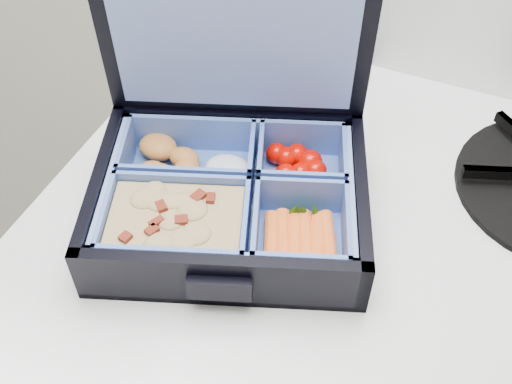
% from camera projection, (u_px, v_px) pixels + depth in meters
% --- Properties ---
extents(bento_box, '(0.28, 0.25, 0.06)m').
position_uv_depth(bento_box, '(230.00, 199.00, 0.56)').
color(bento_box, black).
rests_on(bento_box, stove).
extents(burner_grate_rear, '(0.23, 0.23, 0.02)m').
position_uv_depth(burner_grate_rear, '(294.00, 61.00, 0.72)').
color(burner_grate_rear, black).
rests_on(burner_grate_rear, stove).
extents(fork, '(0.09, 0.15, 0.01)m').
position_uv_depth(fork, '(292.00, 116.00, 0.67)').
color(fork, '#B2B2C0').
rests_on(fork, stove).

